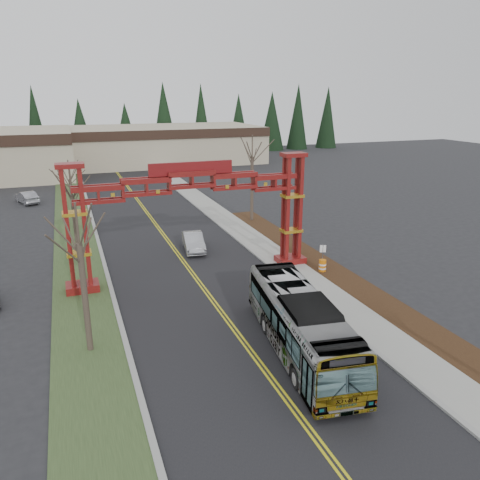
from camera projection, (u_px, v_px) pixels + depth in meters
name	position (u px, v px, depth m)	size (l,w,h in m)	color
ground	(309.00, 430.00, 19.11)	(200.00, 200.00, 0.00)	black
road	(174.00, 249.00, 41.47)	(12.00, 110.00, 0.02)	black
lane_line_left	(173.00, 249.00, 41.42)	(0.12, 100.00, 0.01)	gold
lane_line_right	(175.00, 248.00, 41.50)	(0.12, 100.00, 0.01)	gold
curb_right	(239.00, 241.00, 43.49)	(0.30, 110.00, 0.15)	gray
sidewalk_right	(253.00, 239.00, 43.98)	(2.60, 110.00, 0.14)	gray
landscape_strip	(372.00, 297.00, 31.43)	(2.60, 50.00, 0.12)	black
grass_median	(79.00, 259.00, 38.80)	(4.00, 110.00, 0.08)	#324221
curb_left	(102.00, 256.00, 39.40)	(0.30, 110.00, 0.15)	gray
gateway_arch	(192.00, 198.00, 33.42)	(18.20, 1.60, 8.90)	#600C10
retail_building_east	(161.00, 144.00, 92.89)	(38.00, 20.30, 7.00)	#B6A88B
conifer_treeline	(104.00, 126.00, 99.53)	(116.10, 5.60, 13.00)	black
transit_bus	(300.00, 324.00, 24.49)	(2.75, 11.74, 3.27)	#9FA1A6
silver_sedan	(193.00, 242.00, 40.87)	(1.63, 4.66, 1.54)	#A5A8AD
parked_car_far_a	(27.00, 197.00, 58.42)	(1.63, 4.68, 1.54)	#97979E
bare_tree_median_near	(79.00, 244.00, 23.27)	(3.18, 3.18, 8.12)	#382D26
bare_tree_median_mid	(72.00, 195.00, 37.30)	(3.39, 3.39, 7.65)	#382D26
bare_tree_median_far	(70.00, 180.00, 46.74)	(2.92, 2.92, 6.89)	#382D26
bare_tree_right_far	(252.00, 157.00, 48.47)	(3.38, 3.38, 9.13)	#382D26
street_sign	(323.00, 252.00, 35.95)	(0.45, 0.21, 2.06)	#3F3F44
barrel_south	(322.00, 266.00, 35.81)	(0.56, 0.56, 1.03)	orange
barrel_mid	(297.00, 250.00, 39.70)	(0.53, 0.53, 0.98)	orange
barrel_north	(284.00, 244.00, 41.14)	(0.51, 0.51, 0.94)	orange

